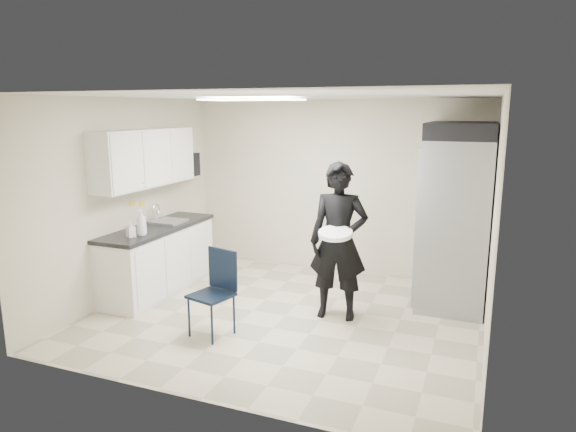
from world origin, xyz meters
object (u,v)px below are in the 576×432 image
at_px(lower_counter, 159,260).
at_px(man_tuxedo, 339,241).
at_px(commercial_fridge, 456,222).
at_px(folding_chair, 211,296).

bearing_deg(lower_counter, man_tuxedo, 0.23).
xyz_separation_m(lower_counter, commercial_fridge, (3.78, 1.07, 0.62)).
bearing_deg(man_tuxedo, folding_chair, -145.64).
relative_size(lower_counter, man_tuxedo, 1.02).
height_order(commercial_fridge, folding_chair, commercial_fridge).
xyz_separation_m(lower_counter, folding_chair, (1.39, -1.00, 0.03)).
xyz_separation_m(folding_chair, man_tuxedo, (1.14, 1.01, 0.47)).
bearing_deg(folding_chair, commercial_fridge, 55.69).
distance_m(commercial_fridge, man_tuxedo, 1.64).
distance_m(folding_chair, man_tuxedo, 1.60).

